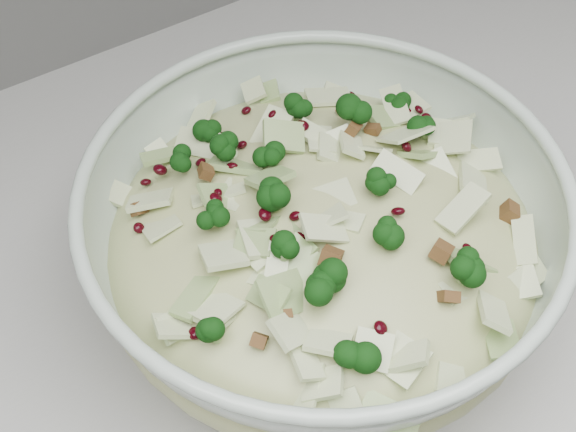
% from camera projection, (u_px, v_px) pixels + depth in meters
% --- Properties ---
extents(counter, '(3.60, 0.60, 0.90)m').
position_uv_depth(counter, '(511.00, 292.00, 1.17)').
color(counter, '#B5B6B0').
rests_on(counter, floor).
extents(mixing_bowl, '(0.39, 0.39, 0.13)m').
position_uv_depth(mixing_bowl, '(322.00, 245.00, 0.57)').
color(mixing_bowl, silver).
rests_on(mixing_bowl, counter).
extents(salad, '(0.33, 0.33, 0.13)m').
position_uv_depth(salad, '(323.00, 226.00, 0.55)').
color(salad, '#BABF82').
rests_on(salad, mixing_bowl).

